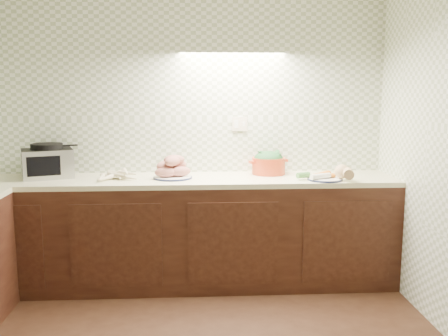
{
  "coord_description": "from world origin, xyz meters",
  "views": [
    {
      "loc": [
        0.16,
        -2.52,
        1.62
      ],
      "look_at": [
        0.38,
        1.25,
        1.02
      ],
      "focal_mm": 40.0,
      "sensor_mm": 36.0,
      "label": 1
    }
  ],
  "objects": [
    {
      "name": "counter",
      "position": [
        -0.68,
        0.68,
        0.45
      ],
      "size": [
        3.6,
        3.6,
        0.9
      ],
      "color": "black",
      "rests_on": "ground"
    },
    {
      "name": "veg_plate",
      "position": [
        1.25,
        1.33,
        0.95
      ],
      "size": [
        0.46,
        0.31,
        0.13
      ],
      "rotation": [
        0.0,
        0.0,
        -0.37
      ],
      "color": "#171E42",
      "rests_on": "counter"
    },
    {
      "name": "parsnip_pile",
      "position": [
        -0.48,
        1.47,
        0.93
      ],
      "size": [
        0.34,
        0.33,
        0.08
      ],
      "color": "beige",
      "rests_on": "counter"
    },
    {
      "name": "toaster_oven",
      "position": [
        -1.05,
        1.6,
        1.03
      ],
      "size": [
        0.47,
        0.42,
        0.28
      ],
      "rotation": [
        0.0,
        0.0,
        0.35
      ],
      "color": "black",
      "rests_on": "counter"
    },
    {
      "name": "sweet_potato_plate",
      "position": [
        -0.03,
        1.51,
        0.98
      ],
      "size": [
        0.32,
        0.32,
        0.19
      ],
      "rotation": [
        0.0,
        0.0,
        0.38
      ],
      "color": "#171E42",
      "rests_on": "counter"
    },
    {
      "name": "room",
      "position": [
        0.0,
        0.0,
        1.63
      ],
      "size": [
        3.6,
        3.6,
        2.6
      ],
      "color": "black",
      "rests_on": "ground"
    },
    {
      "name": "onion_bowl",
      "position": [
        -0.06,
        1.62,
        0.94
      ],
      "size": [
        0.16,
        0.16,
        0.12
      ],
      "color": "black",
      "rests_on": "counter"
    },
    {
      "name": "dutch_oven",
      "position": [
        0.79,
        1.65,
        1.0
      ],
      "size": [
        0.36,
        0.36,
        0.2
      ],
      "rotation": [
        0.0,
        0.0,
        0.34
      ],
      "color": "#C43E1D",
      "rests_on": "counter"
    }
  ]
}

